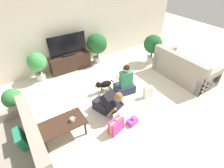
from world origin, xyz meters
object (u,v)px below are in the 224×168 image
Objects in this scene: person_sitting at (125,83)px; mug at (72,119)px; potted_plant_back_left at (37,63)px; potted_plant_back_right at (97,45)px; sofa_left at (20,152)px; sofa_right at (183,69)px; coffee_table at (62,125)px; tv at (68,46)px; potted_plant_corner_left at (14,102)px; gift_box_a at (116,126)px; person_kneeling at (109,103)px; gift_bag_a at (148,92)px; tv_console at (70,62)px; dog at (104,85)px; potted_plant_corner_right at (153,45)px; gift_box_b at (132,121)px.

person_sitting reaches higher than mug.
potted_plant_back_left is 0.99× the size of person_sitting.
sofa_left is at bearing -139.72° from potted_plant_back_right.
sofa_right reaches higher than mug.
person_sitting is at bearing 14.66° from coffee_table.
tv is 2.36m from potted_plant_corner_left.
coffee_table is 3.32m from potted_plant_back_right.
person_sitting reaches higher than sofa_right.
gift_box_a is 0.94m from mug.
person_kneeling is 1.23m from gift_bag_a.
tv is 1.05m from potted_plant_back_left.
potted_plant_back_right is 2.03m from potted_plant_back_left.
tv is at bearing 0.00° from tv_console.
potted_plant_corner_left reaches higher than gift_bag_a.
dog is at bearing 112.49° from sofa_left.
tv is (0.00, 0.00, 0.57)m from tv_console.
person_sitting reaches higher than dog.
sofa_left is 4.59× the size of gift_box_a.
sofa_left is 2.21× the size of person_kneeling.
sofa_right is 1.78× the size of potted_plant_corner_right.
potted_plant_corner_right reaches higher than coffee_table.
gift_box_b is at bearing -3.53° from gift_box_a.
tv reaches higher than coffee_table.
potted_plant_corner_right is at bearing 3.17° from potted_plant_corner_left.
tv_console is 4.82× the size of gift_box_b.
sofa_left is 2.32m from gift_box_b.
gift_bag_a is 2.19m from mug.
person_sitting reaches higher than sofa_left.
potted_plant_back_left is at bearing 112.92° from gift_box_b.
potted_plant_back_left reaches higher than sofa_left.
potted_plant_back_right is at bearing 75.49° from gift_box_b.
dog is at bearing 69.65° from gift_box_a.
sofa_left is 2.53m from dog.
potted_plant_back_right is at bearing 93.98° from gift_bag_a.
potted_plant_back_right is 2.64m from person_kneeling.
mug is at bearing -128.31° from potted_plant_back_right.
tv is 2.78m from mug.
sofa_left is at bearing -177.79° from gift_bag_a.
sofa_left is 1.92× the size of coffee_table.
mug is at bearing -178.16° from gift_bag_a.
gift_bag_a is (-1.55, -0.12, -0.14)m from sofa_right.
dog is (2.19, -0.29, -0.23)m from potted_plant_corner_left.
tv_console is at bearing 48.93° from sofa_right.
tv_console is 1.62× the size of person_kneeling.
potted_plant_corner_right is 1.13× the size of person_sitting.
mug is (-0.98, -2.58, -0.38)m from tv.
gift_box_b is at bearing -141.12° from potted_plant_corner_right.
potted_plant_back_right is 1.81m from dog.
tv_console is at bearing 69.78° from person_kneeling.
gift_box_b is (0.28, -0.57, -0.27)m from person_kneeling.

